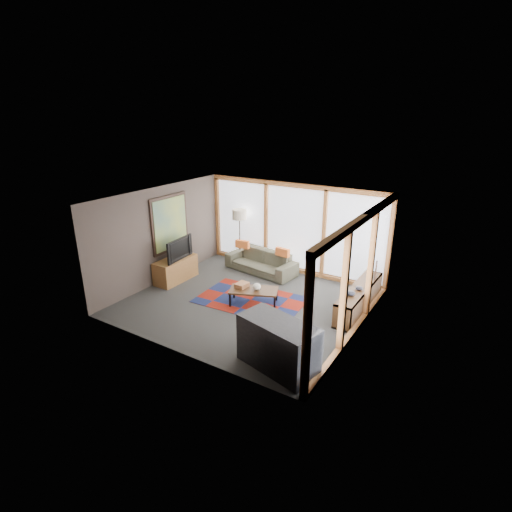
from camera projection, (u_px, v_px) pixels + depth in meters
The scene contains 17 objects.
ground at pixel (247, 303), 9.83m from camera, with size 5.50×5.50×0.00m, color #2B2A28.
room_envelope at pixel (277, 240), 9.50m from camera, with size 5.52×5.02×2.62m.
rug at pixel (251, 300), 9.96m from camera, with size 2.58×1.66×0.01m, color maroon.
sofa at pixel (261, 262), 11.60m from camera, with size 2.14×0.84×0.62m, color #3B3C2E.
pillow_left at pixel (242, 244), 11.75m from camera, with size 0.42×0.13×0.23m, color orange.
pillow_right at pixel (283, 252), 11.10m from camera, with size 0.42×0.13×0.23m, color orange.
floor_lamp at pixel (240, 237), 12.06m from camera, with size 0.43×0.43×1.70m, color black, non-canonical shape.
coffee_table at pixel (254, 297), 9.71m from camera, with size 1.15×0.58×0.38m, color black, non-canonical shape.
book_stack at pixel (242, 285), 9.76m from camera, with size 0.25×0.31×0.10m, color brown.
vase at pixel (257, 287), 9.58m from camera, with size 0.20×0.20×0.17m, color beige.
bookshelf at pixel (359, 298), 9.39m from camera, with size 0.42×2.32×0.58m, color black, non-canonical shape.
bowl_a at pixel (351, 293), 8.88m from camera, with size 0.20×0.20×0.10m, color black.
bowl_b at pixel (359, 288), 9.14m from camera, with size 0.17×0.17×0.09m, color black.
shelf_picture at pixel (376, 270), 9.73m from camera, with size 0.04×0.31×0.40m, color black.
tv_console at pixel (176, 269), 11.01m from camera, with size 0.53×1.28×0.64m, color brown.
television at pixel (177, 249), 10.78m from camera, with size 1.04×0.14×0.60m, color black.
bar_counter at pixel (278, 345), 7.22m from camera, with size 1.49×0.69×0.94m, color black.
Camera 1 is at (4.84, -7.38, 4.48)m, focal length 28.00 mm.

